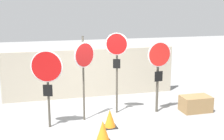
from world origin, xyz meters
TOP-DOWN VIEW (x-y plane):
  - ground_plane at (0.00, 0.00)m, footprint 40.00×40.00m
  - fence_back at (0.00, 2.21)m, footprint 6.37×0.12m
  - stop_sign_0 at (-1.72, -0.40)m, footprint 0.84×0.29m
  - stop_sign_1 at (-0.64, -0.10)m, footprint 0.63×0.41m
  - stop_sign_2 at (0.43, 0.26)m, footprint 0.64×0.30m
  - stop_sign_3 at (1.72, -0.00)m, footprint 0.78×0.18m
  - traffic_cone_0 at (-0.06, -0.80)m, footprint 0.39×0.39m
  - traffic_cone_1 at (-0.50, -1.81)m, footprint 0.46×0.46m
  - storage_crate at (2.95, -0.23)m, footprint 0.94×0.61m

SIDE VIEW (x-z plane):
  - ground_plane at x=0.00m, z-range 0.00..0.00m
  - storage_crate at x=2.95m, z-range 0.00..0.50m
  - traffic_cone_0 at x=-0.06m, z-range 0.00..0.52m
  - traffic_cone_1 at x=-0.50m, z-range 0.00..0.62m
  - fence_back at x=0.00m, z-range 0.00..1.78m
  - stop_sign_0 at x=-1.72m, z-range 0.49..2.69m
  - stop_sign_3 at x=1.72m, z-range 0.46..2.74m
  - stop_sign_1 at x=-0.64m, z-range 0.54..3.06m
  - stop_sign_2 at x=0.43m, z-range 0.60..3.16m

